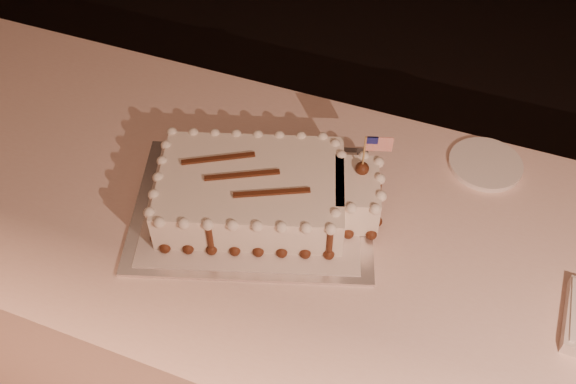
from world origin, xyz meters
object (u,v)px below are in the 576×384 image
(banquet_table, at_px, (333,328))
(side_plate, at_px, (485,164))
(cake_board, at_px, (253,207))
(sheet_cake, at_px, (265,192))

(banquet_table, xyz_separation_m, side_plate, (0.24, 0.31, 0.38))
(cake_board, xyz_separation_m, sheet_cake, (0.03, 0.01, 0.05))
(banquet_table, distance_m, sheet_cake, 0.46)
(cake_board, xyz_separation_m, side_plate, (0.44, 0.31, 0.00))
(banquet_table, height_order, sheet_cake, sheet_cake)
(side_plate, bearing_deg, banquet_table, -128.02)
(sheet_cake, distance_m, side_plate, 0.51)
(sheet_cake, height_order, side_plate, sheet_cake)
(sheet_cake, xyz_separation_m, side_plate, (0.42, 0.30, -0.05))
(banquet_table, distance_m, cake_board, 0.43)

